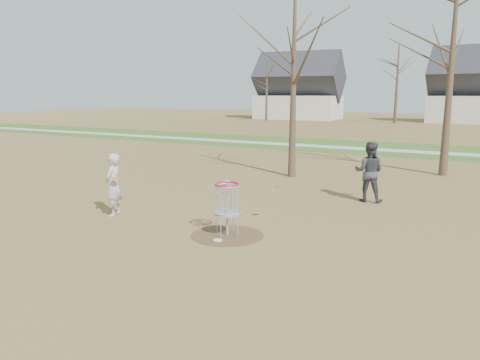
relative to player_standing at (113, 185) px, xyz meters
name	(u,v)px	position (x,y,z in m)	size (l,w,h in m)	color
ground	(227,235)	(3.80, -0.04, -0.89)	(160.00, 160.00, 0.00)	brown
green_band	(401,149)	(3.80, 20.96, -0.88)	(160.00, 8.00, 0.01)	#2D5119
footpath	(397,151)	(3.80, 19.96, -0.87)	(160.00, 1.50, 0.01)	#9E9E99
dirt_circle	(227,235)	(3.80, -0.04, -0.88)	(1.80, 1.80, 0.01)	#47331E
player_standing	(113,185)	(0.00, 0.00, 0.00)	(0.65, 0.43, 1.78)	#B5B5B5
player_throwing	(369,172)	(5.81, 5.40, 0.08)	(0.94, 0.73, 1.94)	#37373D
disc_grounded	(218,240)	(3.83, -0.53, -0.87)	(0.22, 0.22, 0.02)	silver
discs_in_play	(200,182)	(2.46, 0.73, 0.18)	(4.41, 1.93, 0.16)	#E5460C
disc_golf_basket	(227,199)	(3.80, -0.04, 0.02)	(0.64, 0.64, 1.35)	#9EA3AD
bare_trees	(461,71)	(5.58, 35.75, 4.46)	(52.62, 44.98, 9.00)	#382B1E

